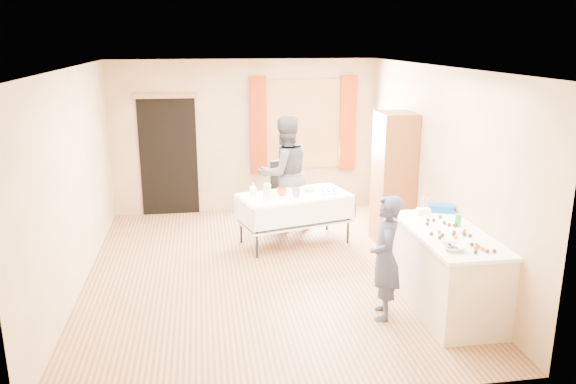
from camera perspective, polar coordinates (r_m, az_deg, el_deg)
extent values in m
cube|color=#9E7047|center=(7.40, -2.42, -8.10)|extent=(4.50, 5.50, 0.02)
cube|color=white|center=(6.79, -2.68, 12.62)|extent=(4.50, 5.50, 0.02)
cube|color=tan|center=(9.67, -4.38, 5.62)|extent=(4.50, 0.02, 2.60)
cube|color=tan|center=(4.37, 1.53, -6.64)|extent=(4.50, 0.02, 2.60)
cube|color=tan|center=(7.10, -20.98, 1.03)|extent=(0.02, 5.50, 2.60)
cube|color=tan|center=(7.56, 14.76, 2.37)|extent=(0.02, 5.50, 2.60)
cube|color=olive|center=(9.73, 1.54, 6.91)|extent=(1.32, 0.06, 1.52)
cube|color=white|center=(9.71, 1.56, 6.89)|extent=(1.20, 0.02, 1.40)
cube|color=maroon|center=(9.57, -3.04, 6.75)|extent=(0.28, 0.06, 1.65)
cube|color=maroon|center=(9.85, 6.09, 6.93)|extent=(0.28, 0.06, 1.65)
cube|color=black|center=(9.68, -12.03, 3.53)|extent=(0.95, 0.04, 2.00)
cube|color=olive|center=(9.50, -12.39, 9.52)|extent=(1.05, 0.06, 0.08)
cube|color=brown|center=(8.27, 10.66, 1.33)|extent=(0.50, 0.60, 1.93)
cube|color=beige|center=(6.51, 15.87, -7.87)|extent=(0.73, 1.60, 0.86)
cube|color=white|center=(6.35, 16.17, -4.05)|extent=(0.79, 1.67, 0.04)
cube|color=white|center=(8.13, 0.67, -0.36)|extent=(1.70, 1.15, 0.04)
cube|color=black|center=(9.20, -0.06, -0.34)|extent=(0.54, 0.54, 0.06)
cube|color=black|center=(9.29, -0.65, 1.50)|extent=(0.40, 0.19, 0.59)
imported|color=#242A47|center=(6.09, 9.85, -6.59)|extent=(0.66, 0.58, 1.36)
imported|color=black|center=(8.72, -0.33, 1.90)|extent=(1.25, 1.17, 1.80)
cylinder|color=#178F28|center=(6.52, 16.88, -2.84)|extent=(0.07, 0.07, 0.12)
imported|color=white|center=(5.81, 16.45, -5.42)|extent=(0.23, 0.23, 0.05)
cube|color=white|center=(6.84, 13.58, -1.95)|extent=(0.15, 0.10, 0.08)
cube|color=#0549BF|center=(7.04, 15.25, -1.56)|extent=(0.35, 0.30, 0.08)
cylinder|color=silver|center=(7.81, -2.14, -0.04)|extent=(0.14, 0.14, 0.22)
imported|color=red|center=(8.06, -0.66, 0.06)|extent=(0.19, 0.19, 0.11)
imported|color=red|center=(7.96, 0.85, -0.09)|extent=(0.18, 0.18, 0.12)
imported|color=white|center=(8.31, 2.19, 0.33)|extent=(0.32, 0.32, 0.06)
cube|color=white|center=(8.20, 4.11, -0.03)|extent=(0.30, 0.23, 0.02)
imported|color=white|center=(8.07, -3.57, 0.32)|extent=(0.11, 0.12, 0.18)
sphere|color=#3F2314|center=(6.12, 16.66, -4.43)|extent=(0.04, 0.04, 0.04)
sphere|color=black|center=(5.77, 18.53, -5.81)|extent=(0.04, 0.04, 0.04)
sphere|color=black|center=(6.56, 15.61, -3.02)|extent=(0.04, 0.04, 0.04)
sphere|color=black|center=(5.80, 16.68, -5.53)|extent=(0.04, 0.04, 0.04)
sphere|color=black|center=(6.49, 16.55, -3.27)|extent=(0.04, 0.04, 0.04)
sphere|color=black|center=(5.84, 19.60, -5.65)|extent=(0.04, 0.04, 0.04)
sphere|color=#3F2314|center=(5.93, 18.80, -5.25)|extent=(0.04, 0.04, 0.04)
sphere|color=black|center=(6.75, 15.21, -2.46)|extent=(0.04, 0.04, 0.04)
sphere|color=black|center=(5.78, 16.61, -5.60)|extent=(0.04, 0.04, 0.04)
sphere|color=black|center=(6.50, 16.05, -3.22)|extent=(0.04, 0.04, 0.04)
sphere|color=black|center=(5.77, 16.00, -5.59)|extent=(0.04, 0.04, 0.04)
sphere|color=black|center=(5.81, 16.37, -5.47)|extent=(0.04, 0.04, 0.04)
sphere|color=#3F2314|center=(5.89, 18.52, -5.37)|extent=(0.04, 0.04, 0.04)
sphere|color=black|center=(6.22, 18.01, -4.22)|extent=(0.04, 0.04, 0.04)
sphere|color=black|center=(6.61, 14.04, -2.75)|extent=(0.04, 0.04, 0.04)
sphere|color=black|center=(6.46, 13.99, -3.16)|extent=(0.04, 0.04, 0.04)
sphere|color=black|center=(6.62, 14.58, -2.77)|extent=(0.04, 0.04, 0.04)
sphere|color=black|center=(6.27, 17.41, -4.01)|extent=(0.04, 0.04, 0.04)
sphere|color=#3F2314|center=(6.24, 15.10, -3.93)|extent=(0.04, 0.04, 0.04)
sphere|color=black|center=(6.21, 16.47, -4.13)|extent=(0.04, 0.04, 0.04)
sphere|color=black|center=(6.15, 15.43, -4.23)|extent=(0.04, 0.04, 0.04)
sphere|color=black|center=(5.86, 20.23, -5.65)|extent=(0.04, 0.04, 0.04)
sphere|color=black|center=(6.23, 17.51, -4.13)|extent=(0.04, 0.04, 0.04)
sphere|color=black|center=(5.96, 18.17, -5.07)|extent=(0.04, 0.04, 0.04)
sphere|color=#3F2314|center=(5.88, 19.16, -5.46)|extent=(0.04, 0.04, 0.04)
sphere|color=black|center=(6.07, 15.16, -4.48)|extent=(0.04, 0.04, 0.04)
sphere|color=black|center=(5.88, 16.08, -5.19)|extent=(0.04, 0.04, 0.04)
sphere|color=black|center=(6.27, 16.53, -3.92)|extent=(0.04, 0.04, 0.04)
sphere|color=black|center=(6.16, 14.37, -4.13)|extent=(0.04, 0.04, 0.04)
sphere|color=black|center=(5.96, 18.64, -5.15)|extent=(0.04, 0.04, 0.04)
sphere|color=#3F2314|center=(6.35, 17.50, -3.77)|extent=(0.04, 0.04, 0.04)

